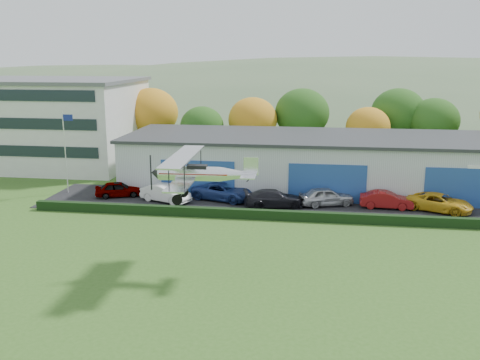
# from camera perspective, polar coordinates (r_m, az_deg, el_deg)

# --- Properties ---
(ground) EXTENTS (300.00, 300.00, 0.00)m
(ground) POSITION_cam_1_polar(r_m,az_deg,el_deg) (29.42, -0.39, -13.62)
(ground) COLOR #335B1D
(ground) RESTS_ON ground
(apron) EXTENTS (48.00, 9.00, 0.05)m
(apron) POSITION_cam_1_polar(r_m,az_deg,el_deg) (48.79, 6.81, -2.62)
(apron) COLOR black
(apron) RESTS_ON ground
(hedge) EXTENTS (46.00, 0.60, 0.80)m
(hedge) POSITION_cam_1_polar(r_m,az_deg,el_deg) (44.08, 6.65, -3.84)
(hedge) COLOR black
(hedge) RESTS_ON ground
(hangar) EXTENTS (40.60, 12.60, 5.30)m
(hangar) POSITION_cam_1_polar(r_m,az_deg,el_deg) (54.97, 9.18, 1.93)
(hangar) COLOR #B2B7BC
(hangar) RESTS_ON ground
(office_block) EXTENTS (20.60, 15.60, 10.40)m
(office_block) POSITION_cam_1_polar(r_m,az_deg,el_deg) (69.28, -19.40, 5.82)
(office_block) COLOR silver
(office_block) RESTS_ON ground
(flagpole) EXTENTS (1.05, 0.10, 8.00)m
(flagpole) POSITION_cam_1_polar(r_m,az_deg,el_deg) (54.21, -18.01, 3.58)
(flagpole) COLOR silver
(flagpole) RESTS_ON ground
(tree_belt) EXTENTS (75.70, 13.22, 10.12)m
(tree_belt) POSITION_cam_1_polar(r_m,az_deg,el_deg) (67.07, 5.57, 6.62)
(tree_belt) COLOR #3D2614
(tree_belt) RESTS_ON ground
(distant_hills) EXTENTS (430.00, 196.00, 56.00)m
(distant_hills) POSITION_cam_1_polar(r_m,az_deg,el_deg) (168.22, 5.31, 4.21)
(distant_hills) COLOR #4C6642
(distant_hills) RESTS_ON ground
(car_0) EXTENTS (4.62, 3.12, 1.46)m
(car_0) POSITION_cam_1_polar(r_m,az_deg,el_deg) (52.18, -12.80, -0.95)
(car_0) COLOR gray
(car_0) RESTS_ON apron
(car_1) EXTENTS (5.10, 3.36, 1.59)m
(car_1) POSITION_cam_1_polar(r_m,az_deg,el_deg) (49.59, -7.90, -1.41)
(car_1) COLOR silver
(car_1) RESTS_ON apron
(car_2) EXTENTS (6.33, 4.29, 1.61)m
(car_2) POSITION_cam_1_polar(r_m,az_deg,el_deg) (49.78, -1.81, -1.22)
(car_2) COLOR navy
(car_2) RESTS_ON apron
(car_3) EXTENTS (5.69, 3.40, 1.54)m
(car_3) POSITION_cam_1_polar(r_m,az_deg,el_deg) (47.59, 3.62, -1.96)
(car_3) COLOR black
(car_3) RESTS_ON apron
(car_4) EXTENTS (5.26, 3.47, 1.66)m
(car_4) POSITION_cam_1_polar(r_m,az_deg,el_deg) (48.52, 9.15, -1.73)
(car_4) COLOR silver
(car_4) RESTS_ON apron
(car_5) EXTENTS (4.62, 1.78, 1.50)m
(car_5) POSITION_cam_1_polar(r_m,az_deg,el_deg) (48.83, 15.27, -2.04)
(car_5) COLOR maroon
(car_5) RESTS_ON apron
(car_6) EXTENTS (6.02, 4.55, 1.52)m
(car_6) POSITION_cam_1_polar(r_m,az_deg,el_deg) (49.33, 20.43, -2.25)
(car_6) COLOR gold
(car_6) RESTS_ON apron
(biplane) EXTENTS (6.62, 7.56, 2.84)m
(biplane) POSITION_cam_1_polar(r_m,az_deg,el_deg) (32.58, -4.41, 0.83)
(biplane) COLOR silver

